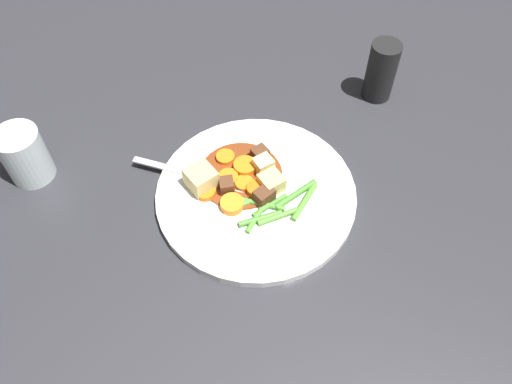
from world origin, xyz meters
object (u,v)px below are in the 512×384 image
Objects in this scene: dinner_plate at (256,195)px; carrot_slice_0 at (244,183)px; carrot_slice_2 at (228,156)px; potato_chunk_1 at (263,166)px; carrot_slice_5 at (256,189)px; carrot_slice_4 at (245,167)px; meat_chunk_0 at (227,186)px; water_glass at (25,155)px; meat_chunk_2 at (260,154)px; carrot_slice_6 at (228,178)px; meat_chunk_1 at (263,197)px; potato_chunk_2 at (201,179)px; carrot_slice_3 at (205,192)px; potato_chunk_0 at (271,183)px; carrot_slice_1 at (234,207)px; fork at (192,174)px; pepper_mill at (381,71)px.

carrot_slice_0 is at bearing 17.09° from dinner_plate.
potato_chunk_1 is (-0.05, -0.03, 0.01)m from carrot_slice_2.
potato_chunk_1 is (0.02, -0.03, 0.02)m from dinner_plate.
carrot_slice_2 is 1.01× the size of carrot_slice_5.
meat_chunk_0 is at bearing 108.51° from carrot_slice_4.
meat_chunk_2 is at bearing -124.10° from water_glass.
carrot_slice_4 is 1.24× the size of carrot_slice_5.
carrot_slice_6 is 0.34× the size of water_glass.
meat_chunk_2 is at bearing -34.95° from meat_chunk_1.
dinner_plate is 0.05m from meat_chunk_0.
meat_chunk_0 is (-0.03, -0.02, -0.01)m from potato_chunk_2.
carrot_slice_2 is 0.09m from meat_chunk_1.
potato_chunk_1 is 0.06m from meat_chunk_0.
carrot_slice_6 is 0.05m from potato_chunk_1.
meat_chunk_1 is at bearing -137.08° from carrot_slice_3.
meat_chunk_2 is at bearing -21.25° from potato_chunk_0.
carrot_slice_5 is at bearing 164.47° from carrot_slice_4.
meat_chunk_1 is (-0.01, -0.04, 0.01)m from carrot_slice_1.
carrot_slice_6 is at bearing 39.55° from potato_chunk_0.
carrot_slice_2 is 0.03m from carrot_slice_4.
meat_chunk_2 is at bearing -61.60° from carrot_slice_0.
meat_chunk_2 is (-0.03, -0.04, 0.00)m from carrot_slice_2.
fork is (0.08, 0.06, -0.00)m from carrot_slice_5.
meat_chunk_1 is 0.30m from pepper_mill.
water_glass is at bearing 51.72° from potato_chunk_1.
carrot_slice_3 is at bearing 90.02° from carrot_slice_6.
meat_chunk_1 reaches higher than carrot_slice_0.
carrot_slice_1 is 0.32× the size of pepper_mill.
meat_chunk_0 is at bearing 57.08° from potato_chunk_0.
carrot_slice_5 is (0.00, -0.00, 0.01)m from dinner_plate.
water_glass is at bearing 45.16° from dinner_plate.
carrot_slice_6 is 0.05m from fork.
carrot_slice_4 is at bearing 11.85° from potato_chunk_0.
potato_chunk_2 is at bearing -179.45° from fork.
water_glass is (0.19, 0.18, 0.03)m from carrot_slice_3.
dinner_plate is 10.07× the size of carrot_slice_6.
carrot_slice_4 reaches higher than fork.
meat_chunk_1 is at bearing 145.05° from meat_chunk_2.
meat_chunk_2 is at bearing -26.37° from potato_chunk_1.
carrot_slice_1 reaches higher than carrot_slice_6.
potato_chunk_2 is at bearing 35.15° from meat_chunk_1.
meat_chunk_2 reaches higher than fork.
carrot_slice_3 is (0.05, 0.02, -0.00)m from carrot_slice_1.
carrot_slice_4 is 0.33× the size of pepper_mill.
carrot_slice_4 is 0.03m from meat_chunk_2.
pepper_mill is at bearing -80.74° from dinner_plate.
potato_chunk_2 reaches higher than carrot_slice_4.
potato_chunk_2 is (0.04, 0.05, 0.01)m from carrot_slice_0.
carrot_slice_0 is 0.04m from meat_chunk_1.
carrot_slice_0 is at bearing 18.51° from carrot_slice_5.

